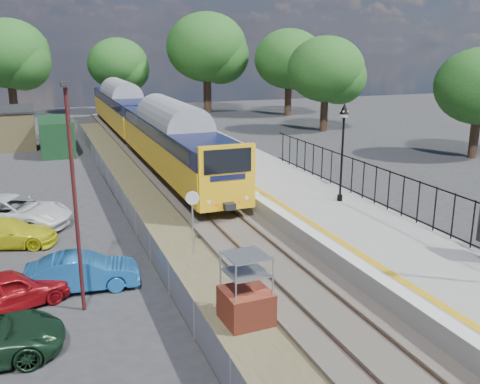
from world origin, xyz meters
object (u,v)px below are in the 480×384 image
brick_plinth (246,290)px  car_blue (82,272)px  train (141,119)px  carpark_lamp (74,186)px  victorian_lamp_north (343,130)px  speed_sign (193,213)px  car_red (8,290)px  car_yellow (7,233)px  car_white (11,212)px

brick_plinth → car_blue: brick_plinth is taller
train → carpark_lamp: 27.46m
victorian_lamp_north → brick_plinth: 11.40m
victorian_lamp_north → speed_sign: victorian_lamp_north is taller
carpark_lamp → train: bearing=75.3°
victorian_lamp_north → speed_sign: 8.46m
victorian_lamp_north → carpark_lamp: (-12.26, -5.08, -0.28)m
train → car_red: 27.25m
train → car_yellow: 21.88m
brick_plinth → car_yellow: brick_plinth is taller
victorian_lamp_north → carpark_lamp: bearing=-157.5°
carpark_lamp → victorian_lamp_north: bearing=22.5°
train → car_white: size_ratio=7.61×
speed_sign → car_blue: size_ratio=0.71×
train → car_yellow: (-9.39, -19.68, -1.77)m
brick_plinth → carpark_lamp: bearing=150.0°
speed_sign → train: bearing=103.2°
speed_sign → car_blue: 4.72m
speed_sign → car_red: 7.06m
brick_plinth → speed_sign: 5.65m
victorian_lamp_north → car_yellow: bearing=173.2°
carpark_lamp → car_blue: bearing=85.3°
brick_plinth → car_yellow: 11.66m
car_white → victorian_lamp_north: bearing=-78.5°
victorian_lamp_north → speed_sign: bearing=-165.2°
car_yellow → train: bearing=-9.4°
victorian_lamp_north → car_red: bearing=-163.8°
car_blue → carpark_lamp: bearing=-178.1°
speed_sign → carpark_lamp: (-4.45, -3.03, 2.23)m
speed_sign → brick_plinth: bearing=-70.5°
car_red → car_blue: (2.31, 0.64, -0.01)m
brick_plinth → car_white: size_ratio=0.41×
car_white → car_red: bearing=-152.0°
car_yellow → car_white: 2.37m
speed_sign → carpark_lamp: 5.82m
car_red → victorian_lamp_north: bearing=-92.8°
car_yellow → brick_plinth: bearing=-127.7°
brick_plinth → car_yellow: size_ratio=0.56×
train → car_blue: bearing=-105.3°
brick_plinth → car_white: bearing=119.9°
brick_plinth → car_white: 13.57m
victorian_lamp_north → speed_sign: size_ratio=1.73×
train → car_blue: train is taller
car_blue → car_white: car_white is taller
carpark_lamp → car_yellow: bearing=109.6°
car_blue → car_white: bearing=24.2°
speed_sign → car_yellow: (-6.87, 3.80, -1.22)m
brick_plinth → carpark_lamp: carpark_lamp is taller
train → speed_sign: bearing=-96.1°
victorian_lamp_north → car_white: 15.54m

